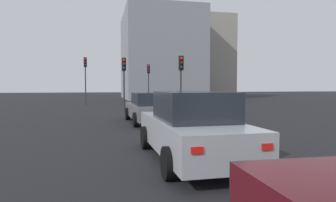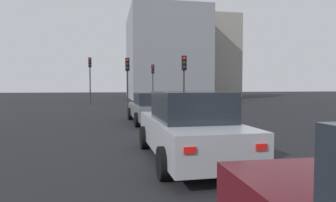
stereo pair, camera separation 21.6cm
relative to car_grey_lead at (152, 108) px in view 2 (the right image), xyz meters
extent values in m
cube|color=black|center=(-7.63, 0.19, -0.81)|extent=(160.00, 160.00, 0.20)
cube|color=slate|center=(0.06, 0.00, -0.14)|extent=(4.73, 2.03, 0.62)
cube|color=#1E232B|center=(-0.17, -0.01, 0.46)|extent=(2.16, 1.71, 0.58)
cylinder|color=black|center=(1.54, -0.87, -0.39)|extent=(0.65, 0.24, 0.64)
cylinder|color=black|center=(1.47, 0.98, -0.39)|extent=(0.65, 0.24, 0.64)
cylinder|color=black|center=(-1.35, -0.98, -0.39)|extent=(0.65, 0.24, 0.64)
cylinder|color=black|center=(-1.42, 0.87, -0.39)|extent=(0.65, 0.24, 0.64)
cube|color=maroon|center=(-2.26, -0.75, -0.03)|extent=(0.04, 0.20, 0.11)
cube|color=maroon|center=(-2.31, 0.58, -0.03)|extent=(0.04, 0.20, 0.11)
cube|color=#A8AAB2|center=(-7.37, 0.20, -0.09)|extent=(4.67, 1.80, 0.72)
cube|color=#1E232B|center=(-7.61, 0.19, 0.60)|extent=(2.11, 1.56, 0.67)
cylinder|color=black|center=(-5.92, -0.66, -0.39)|extent=(0.64, 0.23, 0.64)
cylinder|color=black|center=(-5.94, 1.09, -0.39)|extent=(0.64, 0.23, 0.64)
cylinder|color=black|center=(-8.80, -0.69, -0.39)|extent=(0.64, 0.23, 0.64)
cylinder|color=black|center=(-8.82, 1.05, -0.39)|extent=(0.64, 0.23, 0.64)
cube|color=red|center=(-9.70, -0.46, 0.03)|extent=(0.03, 0.20, 0.11)
cube|color=red|center=(-9.72, 0.80, 0.03)|extent=(0.03, 0.20, 0.11)
cylinder|color=#2D2D30|center=(6.75, 0.80, 0.71)|extent=(0.11, 0.11, 2.84)
cube|color=black|center=(6.69, 0.80, 2.58)|extent=(0.20, 0.28, 0.90)
sphere|color=red|center=(6.58, 0.79, 2.85)|extent=(0.20, 0.20, 0.20)
sphere|color=black|center=(6.58, 0.79, 2.58)|extent=(0.20, 0.20, 0.20)
sphere|color=black|center=(6.58, 0.79, 2.31)|extent=(0.20, 0.20, 0.20)
cylinder|color=#2D2D30|center=(15.96, -2.34, 0.82)|extent=(0.11, 0.11, 3.07)
cube|color=black|center=(15.90, -2.34, 2.81)|extent=(0.21, 0.29, 0.90)
sphere|color=red|center=(15.79, -2.35, 3.08)|extent=(0.20, 0.20, 0.20)
sphere|color=black|center=(15.79, -2.35, 2.81)|extent=(0.20, 0.20, 0.20)
sphere|color=black|center=(15.79, -2.35, 2.54)|extent=(0.20, 0.20, 0.20)
cylinder|color=#2D2D30|center=(14.64, 3.82, 1.06)|extent=(0.11, 0.11, 3.55)
cube|color=black|center=(14.58, 3.81, 3.29)|extent=(0.23, 0.30, 0.90)
sphere|color=red|center=(14.47, 3.80, 3.56)|extent=(0.20, 0.20, 0.20)
sphere|color=black|center=(14.47, 3.80, 3.29)|extent=(0.20, 0.20, 0.20)
sphere|color=black|center=(14.47, 3.80, 3.02)|extent=(0.20, 0.20, 0.20)
cylinder|color=#2D2D30|center=(3.83, -2.54, 0.67)|extent=(0.11, 0.11, 2.76)
cube|color=black|center=(3.77, -2.54, 2.50)|extent=(0.21, 0.28, 0.90)
sphere|color=red|center=(3.66, -2.54, 2.77)|extent=(0.20, 0.20, 0.20)
sphere|color=black|center=(3.66, -2.54, 2.50)|extent=(0.20, 0.20, 0.20)
sphere|color=black|center=(3.66, -2.54, 2.23)|extent=(0.20, 0.20, 0.20)
cube|color=gray|center=(31.43, -13.81, 5.51)|extent=(9.77, 6.72, 12.45)
cube|color=gray|center=(28.09, -5.81, 5.33)|extent=(14.03, 10.16, 12.08)
camera|label=1|loc=(-14.23, 2.27, 1.06)|focal=31.81mm
camera|label=2|loc=(-14.28, 2.06, 1.06)|focal=31.81mm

